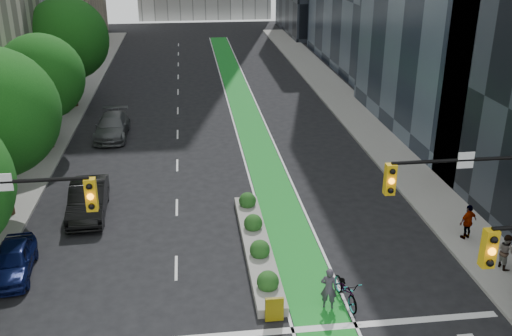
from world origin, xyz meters
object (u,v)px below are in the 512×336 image
object	(u,v)px
pedestrian_near	(506,251)
pedestrian_far	(468,222)
median_planter	(257,243)
parked_car_left_mid	(88,200)
bicycle	(346,290)
parked_car_left_near	(13,261)
parked_car_left_far	(112,126)
cyclist	(329,288)

from	to	relation	value
pedestrian_near	pedestrian_far	bearing A→B (deg)	3.07
median_planter	parked_car_left_mid	world-z (taller)	parked_car_left_mid
median_planter	pedestrian_far	bearing A→B (deg)	-1.82
bicycle	parked_car_left_near	xyz separation A→B (m)	(-13.57, 3.65, 0.12)
bicycle	parked_car_left_far	world-z (taller)	parked_car_left_far
parked_car_left_near	parked_car_left_far	xyz separation A→B (m)	(2.26, 17.77, 0.10)
parked_car_left_far	pedestrian_near	size ratio (longest dim) A/B	3.40
cyclist	parked_car_left_near	distance (m)	13.38
parked_car_left_far	parked_car_left_near	bearing A→B (deg)	-96.61
pedestrian_near	pedestrian_far	world-z (taller)	pedestrian_far
cyclist	pedestrian_far	world-z (taller)	pedestrian_far
pedestrian_far	cyclist	bearing A→B (deg)	8.34
median_planter	pedestrian_far	distance (m)	10.01
cyclist	parked_car_left_near	xyz separation A→B (m)	(-12.79, 3.93, -0.20)
parked_car_left_far	cyclist	bearing A→B (deg)	-63.48
parked_car_left_mid	parked_car_left_far	world-z (taller)	parked_car_left_mid
pedestrian_near	pedestrian_far	size ratio (longest dim) A/B	0.92
parked_car_left_far	pedestrian_far	bearing A→B (deg)	-42.91
parked_car_left_near	parked_car_left_mid	distance (m)	5.92
median_planter	parked_car_left_mid	size ratio (longest dim) A/B	2.03
parked_car_left_near	bicycle	bearing A→B (deg)	-19.78
bicycle	parked_car_left_mid	world-z (taller)	parked_car_left_mid
bicycle	parked_car_left_far	distance (m)	24.22
parked_car_left_far	bicycle	bearing A→B (deg)	-61.52
parked_car_left_near	parked_car_left_far	size ratio (longest dim) A/B	0.75
parked_car_left_mid	pedestrian_far	size ratio (longest dim) A/B	2.92
cyclist	parked_car_left_mid	bearing A→B (deg)	-22.15
bicycle	parked_car_left_near	bearing A→B (deg)	157.52
median_planter	pedestrian_near	xyz separation A→B (m)	(10.41, -2.95, 0.57)
cyclist	parked_car_left_far	distance (m)	24.12
pedestrian_near	pedestrian_far	distance (m)	2.67
parked_car_left_near	pedestrian_far	xyz separation A→B (m)	(20.55, 0.38, 0.33)
cyclist	median_planter	bearing A→B (deg)	-44.63
cyclist	parked_car_left_mid	distance (m)	14.00
cyclist	parked_car_left_far	world-z (taller)	cyclist
median_planter	parked_car_left_near	bearing A→B (deg)	-176.22
cyclist	pedestrian_near	distance (m)	8.36
median_planter	cyclist	size ratio (longest dim) A/B	5.82
parked_car_left_near	parked_car_left_far	distance (m)	17.91
parked_car_left_near	pedestrian_far	distance (m)	20.56
bicycle	parked_car_left_mid	bearing A→B (deg)	133.55
cyclist	parked_car_left_far	bearing A→B (deg)	-44.34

